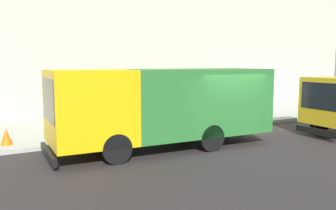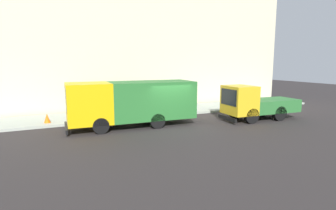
{
  "view_description": "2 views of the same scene",
  "coord_description": "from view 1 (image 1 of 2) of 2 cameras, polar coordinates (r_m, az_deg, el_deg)",
  "views": [
    {
      "loc": [
        -8.9,
        7.68,
        2.87
      ],
      "look_at": [
        0.98,
        2.05,
        1.51
      ],
      "focal_mm": 37.64,
      "sensor_mm": 36.0,
      "label": 1
    },
    {
      "loc": [
        -13.99,
        6.81,
        3.8
      ],
      "look_at": [
        1.02,
        -0.19,
        1.19
      ],
      "focal_mm": 28.95,
      "sensor_mm": 36.0,
      "label": 2
    }
  ],
  "objects": [
    {
      "name": "ground",
      "position": [
        12.1,
        10.87,
        -7.03
      ],
      "size": [
        80.0,
        80.0,
        0.0
      ],
      "primitive_type": "plane",
      "color": "#2D2928"
    },
    {
      "name": "sidewalk",
      "position": [
        16.02,
        -0.55,
        -3.24
      ],
      "size": [
        3.77,
        30.0,
        0.15
      ],
      "primitive_type": "cube",
      "color": "#AAB1A4",
      "rests_on": "ground"
    },
    {
      "name": "building_facade",
      "position": [
        18.03,
        -4.37,
        13.88
      ],
      "size": [
        0.5,
        30.0,
        10.19
      ],
      "primitive_type": "cube",
      "color": "beige",
      "rests_on": "ground"
    },
    {
      "name": "large_utility_truck",
      "position": [
        11.77,
        -0.82,
        0.27
      ],
      "size": [
        2.78,
        7.63,
        2.67
      ],
      "rotation": [
        0.0,
        0.0,
        -0.05
      ],
      "color": "yellow",
      "rests_on": "ground"
    },
    {
      "name": "pedestrian_walking",
      "position": [
        14.3,
        -5.9,
        -0.57
      ],
      "size": [
        0.49,
        0.49,
        1.69
      ],
      "rotation": [
        0.0,
        0.0,
        1.95
      ],
      "color": "brown",
      "rests_on": "sidewalk"
    },
    {
      "name": "traffic_cone_orange",
      "position": [
        12.98,
        -24.72,
        -4.65
      ],
      "size": [
        0.39,
        0.39,
        0.56
      ],
      "primitive_type": "cone",
      "color": "orange",
      "rests_on": "sidewalk"
    }
  ]
}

